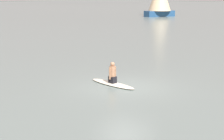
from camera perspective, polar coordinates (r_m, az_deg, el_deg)
ground_plane at (r=17.57m, az=2.05°, el=-2.67°), size 400.00×400.00×0.00m
surfboard at (r=17.97m, az=0.08°, el=-2.17°), size 0.87×2.96×0.10m
person_paddler at (r=17.85m, az=0.08°, el=-0.54°), size 0.46×0.36×1.05m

